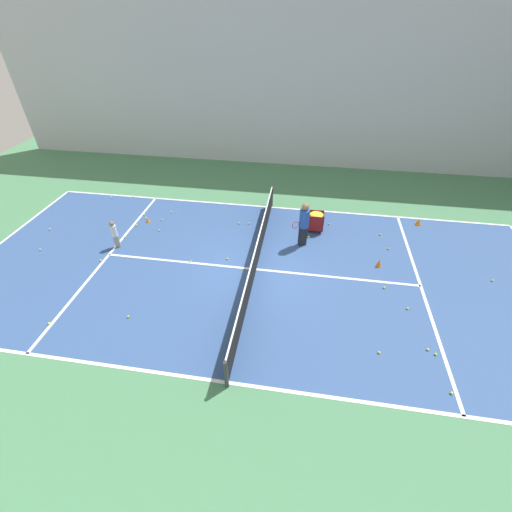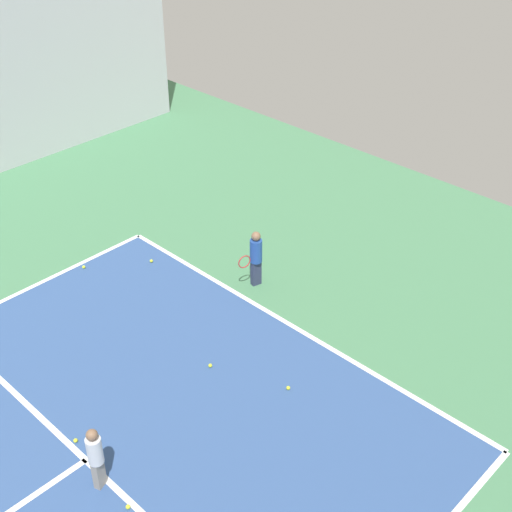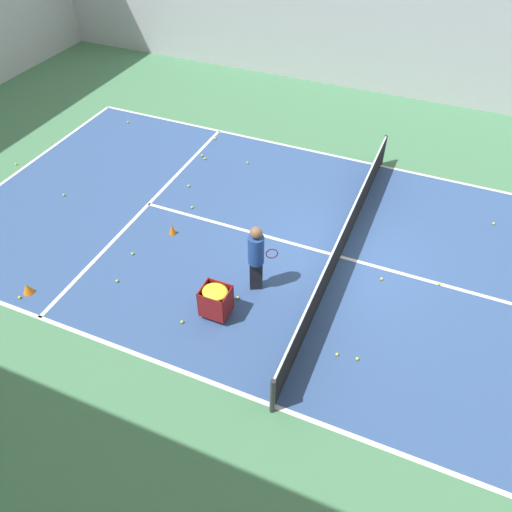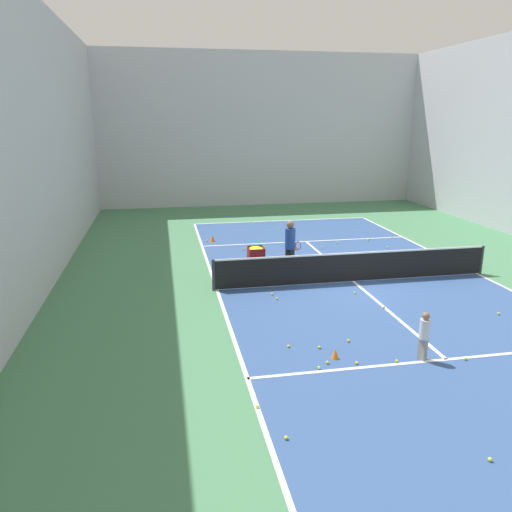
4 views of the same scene
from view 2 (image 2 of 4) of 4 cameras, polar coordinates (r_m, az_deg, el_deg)
name	(u,v)px [view 2 (image 2 of 4)]	position (r m, az deg, el deg)	size (l,w,h in m)	color
line_baseline_near	(287,323)	(13.58, 2.51, -5.37)	(9.04, 0.10, 0.00)	white
line_service_near	(86,460)	(11.49, -13.46, -15.60)	(9.04, 0.10, 0.00)	white
player_near_baseline	(256,255)	(14.18, -0.03, 0.08)	(0.30, 0.60, 1.24)	#2D3351
child_midcourt	(95,455)	(10.66, -12.73, -15.24)	(0.29, 0.29, 1.13)	gray
tennis_ball_4	(151,261)	(15.37, -8.37, -0.39)	(0.07, 0.07, 0.07)	yellow
tennis_ball_11	(84,267)	(15.45, -13.61, -0.87)	(0.07, 0.07, 0.07)	yellow
tennis_ball_16	(210,365)	(12.64, -3.68, -8.73)	(0.07, 0.07, 0.07)	yellow
tennis_ball_25	(76,440)	(11.75, -14.24, -14.11)	(0.07, 0.07, 0.07)	yellow
tennis_ball_30	(128,507)	(10.79, -10.21, -19.14)	(0.07, 0.07, 0.07)	yellow
tennis_ball_34	(288,388)	(12.22, 2.59, -10.50)	(0.07, 0.07, 0.07)	yellow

